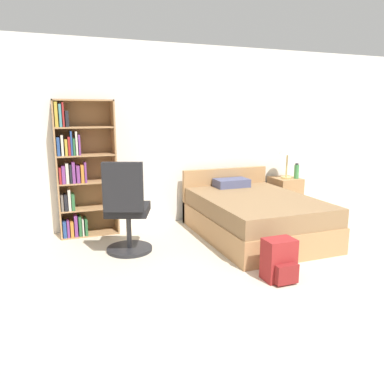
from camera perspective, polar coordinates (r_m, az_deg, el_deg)
ground_plane at (r=3.30m, az=20.51°, el=-18.53°), size 14.00×14.00×0.00m
wall_back at (r=5.68m, az=-0.47°, el=8.61°), size 9.00×0.06×2.60m
bookshelf at (r=5.17m, az=-16.84°, el=3.10°), size 0.76×0.32×1.80m
bed at (r=5.12m, az=9.27°, el=-3.48°), size 1.37×1.94×0.80m
office_chair at (r=4.40m, az=-9.91°, el=-2.95°), size 0.63×0.69×1.11m
nightstand at (r=6.27m, az=13.95°, el=-0.62°), size 0.40×0.48×0.61m
table_lamp at (r=6.11m, az=14.36°, el=6.22°), size 0.28×0.28×0.56m
water_bottle at (r=6.17m, az=15.64°, el=3.06°), size 0.08×0.08×0.24m
backpack_red at (r=3.86m, az=13.19°, el=-10.18°), size 0.31×0.29×0.42m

